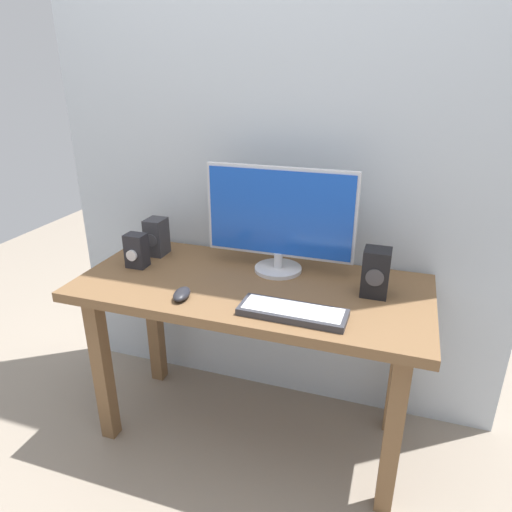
{
  "coord_description": "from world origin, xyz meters",
  "views": [
    {
      "loc": [
        0.53,
        -1.54,
        1.54
      ],
      "look_at": [
        0.02,
        0.0,
        0.86
      ],
      "focal_mm": 32.19,
      "sensor_mm": 36.0,
      "label": 1
    }
  ],
  "objects_px": {
    "speaker_left": "(157,237)",
    "audio_controller": "(136,251)",
    "monitor": "(280,218)",
    "keyboard_primary": "(293,312)",
    "speaker_right": "(376,272)",
    "mouse": "(182,294)",
    "desk": "(251,308)"
  },
  "relations": [
    {
      "from": "mouse",
      "to": "speaker_left",
      "type": "relative_size",
      "value": 0.64
    },
    {
      "from": "audio_controller",
      "to": "monitor",
      "type": "bearing_deg",
      "value": 14.97
    },
    {
      "from": "keyboard_primary",
      "to": "mouse",
      "type": "xyz_separation_m",
      "value": [
        -0.42,
        -0.01,
        0.0
      ]
    },
    {
      "from": "monitor",
      "to": "speaker_left",
      "type": "height_order",
      "value": "monitor"
    },
    {
      "from": "mouse",
      "to": "speaker_left",
      "type": "bearing_deg",
      "value": 121.93
    },
    {
      "from": "desk",
      "to": "audio_controller",
      "type": "bearing_deg",
      "value": 179.38
    },
    {
      "from": "mouse",
      "to": "desk",
      "type": "bearing_deg",
      "value": 36.0
    },
    {
      "from": "speaker_right",
      "to": "mouse",
      "type": "bearing_deg",
      "value": -159.15
    },
    {
      "from": "speaker_left",
      "to": "audio_controller",
      "type": "bearing_deg",
      "value": -93.81
    },
    {
      "from": "desk",
      "to": "keyboard_primary",
      "type": "xyz_separation_m",
      "value": [
        0.22,
        -0.19,
        0.12
      ]
    },
    {
      "from": "desk",
      "to": "keyboard_primary",
      "type": "distance_m",
      "value": 0.31
    },
    {
      "from": "keyboard_primary",
      "to": "speaker_left",
      "type": "bearing_deg",
      "value": 154.11
    },
    {
      "from": "monitor",
      "to": "speaker_right",
      "type": "height_order",
      "value": "monitor"
    },
    {
      "from": "mouse",
      "to": "speaker_left",
      "type": "xyz_separation_m",
      "value": [
        -0.3,
        0.36,
        0.07
      ]
    },
    {
      "from": "audio_controller",
      "to": "speaker_left",
      "type": "bearing_deg",
      "value": 86.19
    },
    {
      "from": "mouse",
      "to": "speaker_left",
      "type": "distance_m",
      "value": 0.47
    },
    {
      "from": "speaker_right",
      "to": "speaker_left",
      "type": "bearing_deg",
      "value": 174.07
    },
    {
      "from": "desk",
      "to": "monitor",
      "type": "distance_m",
      "value": 0.38
    },
    {
      "from": "keyboard_primary",
      "to": "speaker_right",
      "type": "height_order",
      "value": "speaker_right"
    },
    {
      "from": "keyboard_primary",
      "to": "speaker_left",
      "type": "distance_m",
      "value": 0.8
    },
    {
      "from": "monitor",
      "to": "speaker_left",
      "type": "xyz_separation_m",
      "value": [
        -0.57,
        -0.0,
        -0.14
      ]
    },
    {
      "from": "audio_controller",
      "to": "keyboard_primary",
      "type": "bearing_deg",
      "value": -15.13
    },
    {
      "from": "speaker_right",
      "to": "speaker_left",
      "type": "relative_size",
      "value": 1.09
    },
    {
      "from": "mouse",
      "to": "speaker_left",
      "type": "height_order",
      "value": "speaker_left"
    },
    {
      "from": "desk",
      "to": "monitor",
      "type": "xyz_separation_m",
      "value": [
        0.07,
        0.16,
        0.34
      ]
    },
    {
      "from": "speaker_left",
      "to": "audio_controller",
      "type": "distance_m",
      "value": 0.15
    },
    {
      "from": "mouse",
      "to": "speaker_right",
      "type": "bearing_deg",
      "value": 12.49
    },
    {
      "from": "keyboard_primary",
      "to": "mouse",
      "type": "distance_m",
      "value": 0.42
    },
    {
      "from": "mouse",
      "to": "audio_controller",
      "type": "distance_m",
      "value": 0.38
    },
    {
      "from": "monitor",
      "to": "mouse",
      "type": "height_order",
      "value": "monitor"
    },
    {
      "from": "desk",
      "to": "audio_controller",
      "type": "xyz_separation_m",
      "value": [
        -0.51,
        0.01,
        0.18
      ]
    },
    {
      "from": "speaker_right",
      "to": "audio_controller",
      "type": "xyz_separation_m",
      "value": [
        -0.98,
        -0.05,
        -0.02
      ]
    }
  ]
}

